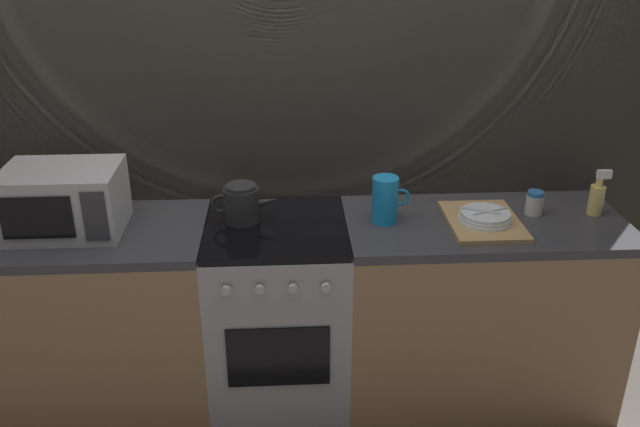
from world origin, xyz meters
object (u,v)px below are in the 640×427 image
spice_jar (535,203)px  stove_unit (278,316)px  microwave (64,200)px  spray_bottle (597,197)px  pitcher (385,200)px  kettle (242,204)px  dish_pile (484,219)px

spice_jar → stove_unit: bearing=-177.2°
microwave → spray_bottle: bearing=0.8°
spray_bottle → pitcher: bearing=-178.6°
kettle → dish_pile: (1.02, -0.09, -0.06)m
kettle → spray_bottle: 1.53m
microwave → dish_pile: microwave is taller
microwave → kettle: bearing=3.7°
stove_unit → spice_jar: size_ratio=8.57×
pitcher → stove_unit: bearing=-178.1°
microwave → pitcher: 1.32m
spice_jar → pitcher: bearing=-176.5°
microwave → pitcher: bearing=0.4°
dish_pile → spray_bottle: spray_bottle is taller
stove_unit → spice_jar: (1.12, 0.06, 0.50)m
spice_jar → spray_bottle: spray_bottle is taller
stove_unit → kettle: 0.55m
kettle → spice_jar: kettle is taller
stove_unit → kettle: bearing=159.5°
spray_bottle → dish_pile: bearing=-171.4°
spice_jar → spray_bottle: 0.27m
microwave → kettle: 0.72m
spray_bottle → microwave: bearing=-179.2°
dish_pile → spice_jar: bearing=20.8°
dish_pile → spice_jar: 0.27m
stove_unit → spray_bottle: 1.49m
pitcher → spice_jar: 0.66m
stove_unit → pitcher: 0.72m
pitcher → spice_jar: bearing=3.5°
dish_pile → stove_unit: bearing=177.5°
kettle → spray_bottle: (1.53, -0.01, -0.00)m
kettle → dish_pile: size_ratio=0.71×
microwave → dish_pile: size_ratio=1.15×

